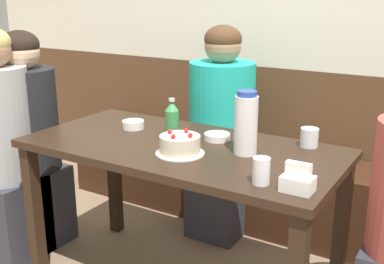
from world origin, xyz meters
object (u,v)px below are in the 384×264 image
Objects in this scene: soju_bottle at (172,118)px; glass_water_tall at (261,171)px; glass_tumbler_short at (309,137)px; bench_seat at (254,188)px; water_pitcher at (246,123)px; bowl_rice_small at (217,137)px; birthday_cake at (180,145)px; person_teal_shirt at (221,135)px; napkin_holder at (298,181)px; person_pale_blue_shirt at (30,145)px; bowl_soup_white at (133,125)px; person_grey_tee at (3,153)px.

soju_bottle is 0.70m from glass_water_tall.
glass_tumbler_short is (0.62, 0.16, -0.04)m from soju_bottle.
bench_seat is 1.30m from glass_water_tall.
water_pitcher is 0.25m from bowl_rice_small.
person_teal_shirt is (-0.18, 0.72, -0.17)m from birthday_cake.
glass_tumbler_short is at bearing 41.49° from birthday_cake.
napkin_holder reaches higher than glass_tumbler_short.
birthday_cake is 1.89× the size of napkin_holder.
water_pitcher is 2.46× the size of napkin_holder.
person_pale_blue_shirt reaches higher than soju_bottle.
soju_bottle is 0.24m from bowl_rice_small.
bowl_soup_white is (-0.41, 0.21, -0.02)m from birthday_cake.
person_pale_blue_shirt is (-1.46, 0.20, -0.21)m from glass_water_tall.
bowl_rice_small is at bearing 150.58° from water_pitcher.
person_teal_shirt is (-0.12, -0.22, 0.38)m from bench_seat.
person_teal_shirt is at bearing 115.61° from bowl_rice_small.
soju_bottle reaches higher than glass_water_tall.
person_grey_tee is at bearing -154.14° from bowl_soup_white.
bowl_rice_small is 0.10× the size of person_pale_blue_shirt.
soju_bottle reaches higher than birthday_cake.
person_grey_tee is at bearing -90.00° from person_pale_blue_shirt.
birthday_cake reaches higher than bench_seat.
napkin_holder is at bearing -39.40° from water_pitcher.
person_teal_shirt reaches higher than person_pale_blue_shirt.
napkin_holder reaches higher than bench_seat.
napkin_holder is at bearing -12.04° from birthday_cake.
person_teal_shirt reaches higher than bowl_soup_white.
water_pitcher reaches higher than bowl_soup_white.
person_grey_tee is at bearing 179.30° from napkin_holder.
glass_tumbler_short is 0.72m from person_teal_shirt.
bench_seat is at bearing 93.93° from birthday_cake.
water_pitcher is at bearing 125.10° from glass_water_tall.
birthday_cake is 0.26m from bowl_rice_small.
person_grey_tee reaches higher than water_pitcher.
bench_seat is 0.87m from bowl_rice_small.
person_pale_blue_shirt reaches higher than napkin_holder.
person_grey_tee is (-0.97, -1.04, 0.36)m from bench_seat.
bowl_soup_white is 0.58m from person_teal_shirt.
soju_bottle is (-0.42, 0.08, -0.05)m from water_pitcher.
birthday_cake is 0.17× the size of person_teal_shirt.
soju_bottle is at bearing 150.49° from glass_water_tall.
birthday_cake is 0.29m from water_pitcher.
soju_bottle reaches higher than bowl_rice_small.
bowl_soup_white is 0.09× the size of person_grey_tee.
glass_tumbler_short is 0.07× the size of person_grey_tee.
person_teal_shirt is 0.99× the size of person_grey_tee.
bench_seat is 2.12× the size of person_grey_tee.
person_teal_shirt is at bearing 125.99° from water_pitcher.
water_pitcher is at bearing 3.30° from person_pale_blue_shirt.
birthday_cake reaches higher than bowl_soup_white.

